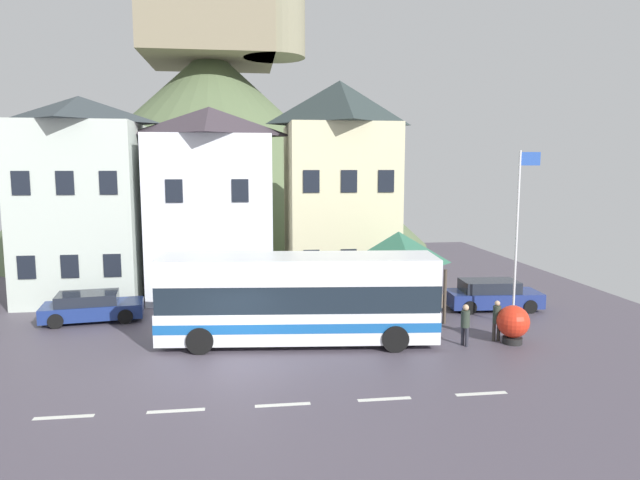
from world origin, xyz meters
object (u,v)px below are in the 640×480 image
Objects in this scene: pedestrian_01 at (497,318)px; public_bench at (422,293)px; townhouse_00 at (84,199)px; pedestrian_00 at (439,304)px; parked_car_01 at (492,295)px; harbour_buoy at (513,323)px; pedestrian_03 at (416,305)px; hilltop_castle at (213,142)px; townhouse_01 at (211,202)px; pedestrian_02 at (465,321)px; transit_bus at (298,299)px; bus_shelter at (398,248)px; parked_car_00 at (92,307)px; flagpole at (519,226)px; townhouse_02 at (339,188)px.

public_bench is at bearing 97.64° from pedestrian_01.
townhouse_00 is 18.54m from pedestrian_00.
harbour_buoy reaches higher than parked_car_01.
pedestrian_03 is at bearing 130.72° from harbour_buoy.
pedestrian_01 is 1.08× the size of harbour_buoy.
harbour_buoy is (12.84, -30.84, -8.07)m from hilltop_castle.
pedestrian_02 is (9.99, -10.34, -3.98)m from townhouse_01.
townhouse_01 is 0.92× the size of transit_bus.
parked_car_00 is (-13.69, 0.91, -2.50)m from bus_shelter.
pedestrian_01 is at bearing -51.21° from pedestrian_03.
hilltop_castle is 23.93× the size of pedestrian_00.
flagpole is (4.63, -2.18, 1.18)m from bus_shelter.
bus_shelter is 5.58m from pedestrian_01.
townhouse_01 is 5.49× the size of public_bench.
transit_bus is 10.51m from parked_car_01.
harbour_buoy is (1.94, 0.03, -0.13)m from pedestrian_02.
pedestrian_01 reaches higher than harbour_buoy.
transit_bus is (10.18, -9.18, -3.43)m from townhouse_00.
transit_bus is (3.73, -9.10, -3.21)m from townhouse_01.
townhouse_01 is at bearing 35.34° from parked_car_00.
townhouse_00 is 0.27× the size of hilltop_castle.
flagpole reaches higher than parked_car_01.
flagpole reaches higher than harbour_buoy.
public_bench is at bearing 101.14° from harbour_buoy.
bus_shelter reaches higher than pedestrian_03.
townhouse_01 is 2.21× the size of parked_car_01.
townhouse_02 is 2.54× the size of parked_car_00.
hilltop_castle is 8.40× the size of parked_car_01.
pedestrian_01 reaches higher than parked_car_01.
pedestrian_00 is at bearing -53.59° from bus_shelter.
transit_bus is 7.05× the size of pedestrian_03.
transit_bus is 6.87× the size of pedestrian_00.
pedestrian_02 is (16.44, -10.42, -4.20)m from townhouse_00.
townhouse_02 is at bearing -69.24° from hilltop_castle.
townhouse_01 is 6.29× the size of pedestrian_00.
pedestrian_02 is at bearing -179.22° from harbour_buoy.
pedestrian_02 is at bearing -70.55° from hilltop_castle.
pedestrian_01 is 0.22× the size of flagpole.
public_bench is (0.56, 7.05, -0.48)m from pedestrian_02.
townhouse_02 is 6.30× the size of public_bench.
townhouse_02 reaches higher than bus_shelter.
flagpole is 4.99× the size of harbour_buoy.
hilltop_castle is 8.43× the size of parked_car_00.
townhouse_00 is 19.91m from pedestrian_02.
transit_bus is 8.34m from harbour_buoy.
transit_bus is 7.79m from pedestrian_01.
pedestrian_03 reaches higher than parked_car_01.
townhouse_02 is 13.79m from parked_car_00.
townhouse_00 reaches higher than pedestrian_00.
bus_shelter reaches higher than pedestrian_00.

